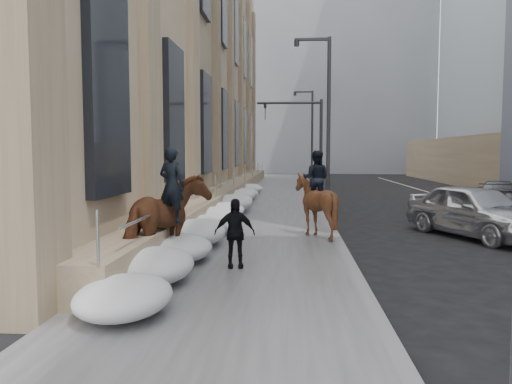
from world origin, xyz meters
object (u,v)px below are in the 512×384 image
mounted_horse_right (315,201)px  car_grey (498,194)px  mounted_horse_left (167,218)px  car_silver (475,211)px  pedestrian (235,233)px

mounted_horse_right → car_grey: (9.48, 10.18, -0.55)m
mounted_horse_left → car_silver: mounted_horse_left is taller
mounted_horse_left → car_grey: (13.02, 14.39, -0.54)m
mounted_horse_left → mounted_horse_right: size_ratio=1.02×
car_grey → mounted_horse_right: bearing=69.6°
car_silver → car_grey: 10.26m
car_silver → mounted_horse_left: bearing=-172.5°
pedestrian → car_silver: (7.08, 5.21, -0.04)m
mounted_horse_left → mounted_horse_right: bearing=-112.0°
mounted_horse_right → car_grey: 13.92m
mounted_horse_left → car_silver: size_ratio=0.54×
car_silver → car_grey: size_ratio=1.09×
mounted_horse_right → car_grey: bearing=-121.4°
mounted_horse_left → car_grey: 19.41m
pedestrian → car_grey: size_ratio=0.34×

